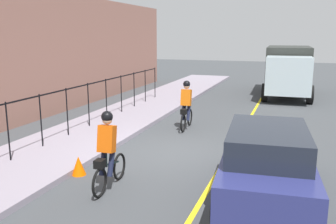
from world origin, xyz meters
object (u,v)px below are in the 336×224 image
(cyclist_follow, at_px, (108,151))
(patrol_sedan, at_px, (267,161))
(cyclist_lead, at_px, (186,105))
(box_truck_background, at_px, (288,69))
(traffic_cone_near, at_px, (79,166))

(cyclist_follow, xyz_separation_m, patrol_sedan, (0.76, -3.41, -0.09))
(cyclist_lead, relative_size, box_truck_background, 0.27)
(cyclist_follow, xyz_separation_m, traffic_cone_near, (0.53, 1.14, -0.67))
(cyclist_lead, relative_size, cyclist_follow, 1.00)
(patrol_sedan, relative_size, traffic_cone_near, 9.38)
(cyclist_follow, bearing_deg, patrol_sedan, -80.25)
(patrol_sedan, bearing_deg, traffic_cone_near, 88.06)
(box_truck_background, bearing_deg, patrol_sedan, -2.09)
(cyclist_lead, relative_size, patrol_sedan, 0.40)
(patrol_sedan, bearing_deg, box_truck_background, -4.82)
(patrol_sedan, xyz_separation_m, traffic_cone_near, (-0.23, 4.54, -0.58))
(patrol_sedan, bearing_deg, cyclist_follow, 97.76)
(cyclist_lead, height_order, cyclist_follow, same)
(box_truck_background, bearing_deg, cyclist_lead, -21.30)
(cyclist_lead, relative_size, traffic_cone_near, 3.77)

